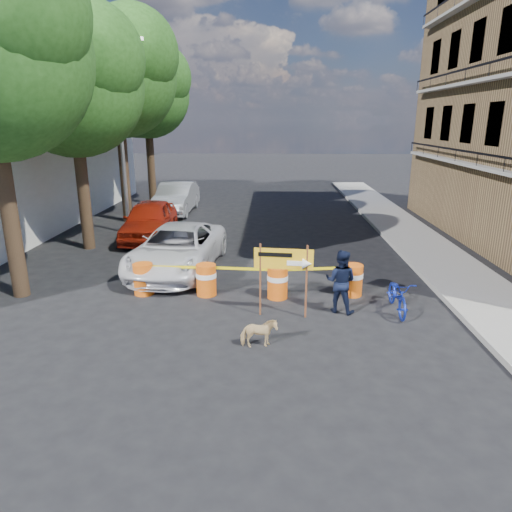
# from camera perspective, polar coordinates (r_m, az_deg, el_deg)

# --- Properties ---
(ground) EXTENTS (120.00, 120.00, 0.00)m
(ground) POSITION_cam_1_polar(r_m,az_deg,el_deg) (10.97, 0.38, -9.19)
(ground) COLOR black
(ground) RESTS_ON ground
(sidewalk_east) EXTENTS (2.40, 40.00, 0.15)m
(sidewalk_east) POSITION_cam_1_polar(r_m,az_deg,el_deg) (17.59, 21.59, -0.09)
(sidewalk_east) COLOR gray
(sidewalk_east) RESTS_ON ground
(tree_mid_a) EXTENTS (5.25, 5.00, 8.68)m
(tree_mid_a) POSITION_cam_1_polar(r_m,az_deg,el_deg) (18.31, -21.83, 19.35)
(tree_mid_a) COLOR #332316
(tree_mid_a) RESTS_ON ground
(tree_mid_b) EXTENTS (5.67, 5.40, 9.62)m
(tree_mid_b) POSITION_cam_1_polar(r_m,az_deg,el_deg) (23.05, -16.86, 20.76)
(tree_mid_b) COLOR #332316
(tree_mid_b) RESTS_ON ground
(tree_far) EXTENTS (5.04, 4.80, 8.84)m
(tree_far) POSITION_cam_1_polar(r_m,az_deg,el_deg) (27.81, -13.41, 19.14)
(tree_far) COLOR #332316
(tree_far) RESTS_ON ground
(streetlamp) EXTENTS (1.25, 0.18, 8.00)m
(streetlamp) POSITION_cam_1_polar(r_m,az_deg,el_deg) (20.34, -16.36, 14.83)
(streetlamp) COLOR gray
(streetlamp) RESTS_ON ground
(barrel_far_left) EXTENTS (0.58, 0.58, 0.90)m
(barrel_far_left) POSITION_cam_1_polar(r_m,az_deg,el_deg) (13.34, -13.89, -2.72)
(barrel_far_left) COLOR #DC5C0C
(barrel_far_left) RESTS_ON ground
(barrel_mid_left) EXTENTS (0.58, 0.58, 0.90)m
(barrel_mid_left) POSITION_cam_1_polar(r_m,az_deg,el_deg) (12.96, -6.24, -2.89)
(barrel_mid_left) COLOR #DC5C0C
(barrel_mid_left) RESTS_ON ground
(barrel_mid_right) EXTENTS (0.58, 0.58, 0.90)m
(barrel_mid_right) POSITION_cam_1_polar(r_m,az_deg,el_deg) (12.68, 2.71, -3.25)
(barrel_mid_right) COLOR #DC5C0C
(barrel_mid_right) RESTS_ON ground
(barrel_far_right) EXTENTS (0.58, 0.58, 0.90)m
(barrel_far_right) POSITION_cam_1_polar(r_m,az_deg,el_deg) (13.15, 11.96, -2.87)
(barrel_far_right) COLOR #DC5C0C
(barrel_far_right) RESTS_ON ground
(detour_sign) EXTENTS (1.46, 0.32, 1.88)m
(detour_sign) POSITION_cam_1_polar(r_m,az_deg,el_deg) (11.20, 4.43, -1.09)
(detour_sign) COLOR #592D19
(detour_sign) RESTS_ON ground
(pedestrian) EXTENTS (0.98, 0.88, 1.65)m
(pedestrian) POSITION_cam_1_polar(r_m,az_deg,el_deg) (11.86, 10.52, -3.13)
(pedestrian) COLOR black
(pedestrian) RESTS_ON ground
(bicycle) EXTENTS (0.62, 0.92, 1.73)m
(bicycle) POSITION_cam_1_polar(r_m,az_deg,el_deg) (12.19, 17.47, -2.88)
(bicycle) COLOR #1428A5
(bicycle) RESTS_ON ground
(dog) EXTENTS (0.84, 0.49, 0.67)m
(dog) POSITION_cam_1_polar(r_m,az_deg,el_deg) (10.04, 0.35, -9.63)
(dog) COLOR tan
(dog) RESTS_ON ground
(suv_white) EXTENTS (2.88, 5.48, 1.47)m
(suv_white) POSITION_cam_1_polar(r_m,az_deg,el_deg) (15.15, -9.80, 0.89)
(suv_white) COLOR silver
(suv_white) RESTS_ON ground
(sedan_red) EXTENTS (2.11, 4.74, 1.59)m
(sedan_red) POSITION_cam_1_polar(r_m,az_deg,el_deg) (19.54, -13.17, 4.40)
(sedan_red) COLOR #A41F0D
(sedan_red) RESTS_ON ground
(sedan_silver) EXTENTS (1.79, 4.93, 1.61)m
(sedan_silver) POSITION_cam_1_polar(r_m,az_deg,el_deg) (24.84, -9.93, 7.16)
(sedan_silver) COLOR #B3B6BB
(sedan_silver) RESTS_ON ground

